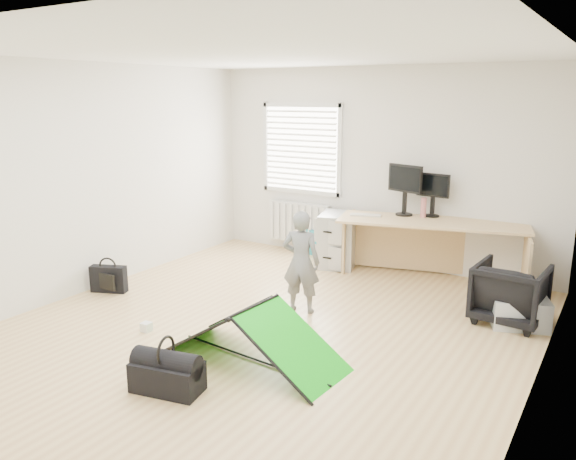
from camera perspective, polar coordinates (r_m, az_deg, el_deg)
The scene contains 18 objects.
ground at distance 5.83m, azimuth -2.10°, elevation -9.92°, with size 5.50×5.50×0.00m, color tan.
back_wall at distance 7.84m, azimuth 9.13°, elevation 6.28°, with size 5.00×0.02×2.70m, color silver.
window at distance 8.31m, azimuth 1.36°, elevation 8.24°, with size 1.20×0.06×1.20m, color silver.
radiator at distance 8.45m, azimuth 1.18°, elevation 0.78°, with size 1.00×0.12×0.60m, color silver.
desk at distance 7.33m, azimuth 14.24°, elevation -2.10°, with size 2.31×0.74×0.79m, color tan.
filing_cabinet at distance 7.80m, azimuth 5.15°, elevation -0.97°, with size 0.47×0.63×0.74m, color #A7AAAC.
monitor_left at distance 7.45m, azimuth 11.78°, elevation 3.32°, with size 0.51×0.11×0.49m, color black.
monitor_right at distance 7.46m, azimuth 14.49°, elevation 2.89°, with size 0.43×0.09×0.41m, color black.
keyboard at distance 7.38m, azimuth 7.88°, elevation 1.51°, with size 0.40×0.14×0.02m, color beige.
thermos at distance 7.39m, azimuth 13.60°, elevation 2.22°, with size 0.07×0.07×0.26m, color #BE6A6B.
office_chair at distance 6.30m, azimuth 21.63°, elevation -5.98°, with size 0.68×0.69×0.63m, color black.
person at distance 6.06m, azimuth 1.34°, elevation -3.27°, with size 0.41×0.27×1.13m, color slate.
kite at distance 5.07m, azimuth -3.57°, elevation -10.49°, with size 1.65×0.73×0.51m, color #12BF14, non-canonical shape.
storage_crate at distance 6.27m, azimuth 22.47°, elevation -7.72°, with size 0.55×0.38×0.31m, color #B7BCC0.
tote_bag at distance 8.32m, azimuth 3.00°, elevation -1.29°, with size 0.32×0.14×0.38m, color teal.
laptop_bag at distance 7.12m, azimuth -17.76°, elevation -4.76°, with size 0.43×0.13×0.32m, color black.
white_box at distance 5.90m, azimuth -14.20°, elevation -9.53°, with size 0.09×0.09×0.09m, color silver.
duffel_bag at distance 4.74m, azimuth -12.17°, elevation -14.37°, with size 0.56×0.29×0.25m, color black.
Camera 1 is at (2.99, -4.43, 2.32)m, focal length 35.00 mm.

